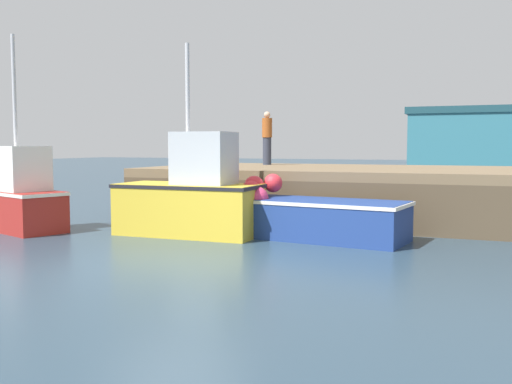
% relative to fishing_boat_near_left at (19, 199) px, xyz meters
% --- Properties ---
extents(ground, '(120.00, 160.00, 0.10)m').
position_rel_fishing_boat_near_left_xyz_m(ground, '(5.79, -2.40, -0.84)').
color(ground, '#283D4C').
extents(pier, '(11.05, 6.11, 1.50)m').
position_rel_fishing_boat_near_left_xyz_m(pier, '(6.86, 5.19, 0.43)').
color(pier, brown).
rests_on(pier, ground).
extents(fishing_boat_near_left, '(3.19, 2.17, 4.92)m').
position_rel_fishing_boat_near_left_xyz_m(fishing_boat_near_left, '(0.00, 0.00, 0.00)').
color(fishing_boat_near_left, maroon).
rests_on(fishing_boat_near_left, ground).
extents(fishing_boat_near_right, '(3.49, 1.53, 4.56)m').
position_rel_fishing_boat_near_left_xyz_m(fishing_boat_near_right, '(4.45, 0.89, 0.12)').
color(fishing_boat_near_right, gold).
rests_on(fishing_boat_near_right, ground).
extents(fishing_boat_mid, '(4.02, 2.09, 1.46)m').
position_rel_fishing_boat_near_left_xyz_m(fishing_boat_mid, '(7.40, 1.41, -0.26)').
color(fishing_boat_mid, navy).
rests_on(fishing_boat_mid, ground).
extents(dockworker, '(0.34, 0.34, 1.80)m').
position_rel_fishing_boat_near_left_xyz_m(dockworker, '(4.03, 7.17, 1.61)').
color(dockworker, '#2D3342').
rests_on(dockworker, pier).
extents(warehouse, '(11.08, 5.39, 4.95)m').
position_rel_fishing_boat_near_left_xyz_m(warehouse, '(10.87, 34.90, 1.70)').
color(warehouse, '#2D6B7A').
rests_on(warehouse, ground).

